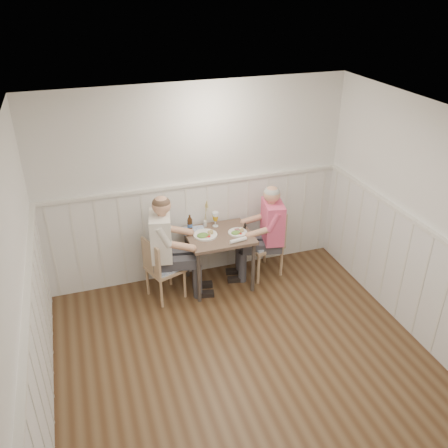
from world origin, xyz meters
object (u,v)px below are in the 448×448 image
object	(u,v)px
man_in_pink	(269,239)
grass_vase	(205,215)
beer_bottle	(190,224)
chair_left	(161,267)
chair_right	(266,239)
diner_cream	(166,255)
dining_table	(219,242)

from	to	relation	value
man_in_pink	grass_vase	size ratio (longest dim) A/B	3.48
beer_bottle	grass_vase	xyz separation A→B (m)	(0.22, 0.07, 0.07)
chair_left	beer_bottle	world-z (taller)	beer_bottle
chair_right	man_in_pink	world-z (taller)	man_in_pink
chair_right	diner_cream	size ratio (longest dim) A/B	0.67
man_in_pink	diner_cream	world-z (taller)	diner_cream
chair_left	man_in_pink	bearing A→B (deg)	1.80
diner_cream	dining_table	bearing A→B (deg)	2.28
chair_left	diner_cream	world-z (taller)	diner_cream
beer_bottle	grass_vase	size ratio (longest dim) A/B	0.61
chair_right	beer_bottle	world-z (taller)	beer_bottle
diner_cream	beer_bottle	bearing A→B (deg)	30.14
man_in_pink	beer_bottle	size ratio (longest dim) A/B	5.69
chair_right	beer_bottle	bearing A→B (deg)	173.22
chair_left	diner_cream	xyz separation A→B (m)	(0.07, 0.04, 0.13)
dining_table	beer_bottle	bearing A→B (deg)	150.06
beer_bottle	grass_vase	world-z (taller)	grass_vase
dining_table	man_in_pink	world-z (taller)	man_in_pink
dining_table	grass_vase	bearing A→B (deg)	112.60
chair_right	diner_cream	xyz separation A→B (m)	(-1.40, -0.10, 0.08)
dining_table	chair_left	xyz separation A→B (m)	(-0.78, -0.07, -0.18)
chair_right	grass_vase	bearing A→B (deg)	166.53
chair_right	grass_vase	world-z (taller)	grass_vase
man_in_pink	beer_bottle	xyz separation A→B (m)	(-1.02, 0.21, 0.29)
beer_bottle	dining_table	bearing A→B (deg)	-29.94
diner_cream	grass_vase	xyz separation A→B (m)	(0.60, 0.29, 0.33)
man_in_pink	chair_right	bearing A→B (deg)	86.56
chair_right	man_in_pink	size ratio (longest dim) A/B	0.70
dining_table	chair_left	bearing A→B (deg)	-174.96
grass_vase	dining_table	bearing A→B (deg)	-67.40
dining_table	diner_cream	bearing A→B (deg)	-177.72
chair_right	beer_bottle	size ratio (longest dim) A/B	3.99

